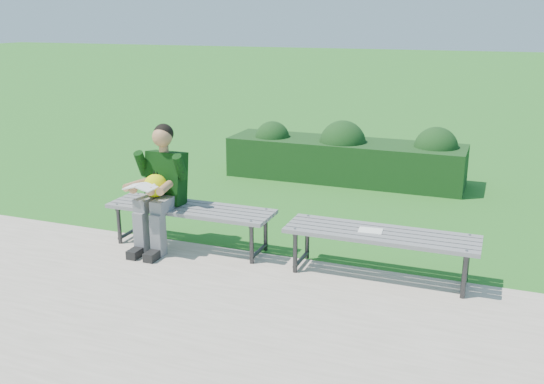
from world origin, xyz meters
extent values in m
plane|color=#316F23|center=(0.00, 0.00, 0.00)|extent=(80.00, 80.00, 0.00)
cube|color=#AAA38C|center=(0.00, -1.75, 0.01)|extent=(30.00, 3.50, 0.02)
cube|color=#163E1A|center=(0.03, 3.25, 0.30)|extent=(3.54, 0.90, 0.60)
sphere|color=#163E1A|center=(-1.11, 3.18, 0.57)|extent=(0.54, 0.54, 0.54)
sphere|color=#163E1A|center=(0.01, 3.19, 0.57)|extent=(0.70, 0.70, 0.70)
sphere|color=#163E1A|center=(1.35, 3.31, 0.57)|extent=(0.64, 0.64, 0.63)
cube|color=gray|center=(-0.79, -0.31, 0.45)|extent=(1.80, 0.08, 0.04)
cube|color=gray|center=(-0.79, -0.21, 0.45)|extent=(1.80, 0.09, 0.04)
cube|color=gray|center=(-0.79, -0.10, 0.45)|extent=(1.80, 0.09, 0.04)
cube|color=gray|center=(-0.79, 0.00, 0.45)|extent=(1.80, 0.09, 0.04)
cube|color=gray|center=(-0.79, 0.11, 0.45)|extent=(1.80, 0.09, 0.04)
cylinder|color=#2D2D30|center=(-1.57, -0.29, 0.23)|extent=(0.04, 0.04, 0.41)
cylinder|color=#2D2D30|center=(-1.57, 0.09, 0.23)|extent=(0.04, 0.04, 0.41)
cylinder|color=#2D2D30|center=(-1.57, -0.10, 0.41)|extent=(0.04, 0.42, 0.04)
cylinder|color=#2D2D30|center=(-1.57, -0.10, 0.08)|extent=(0.04, 0.42, 0.04)
cylinder|color=gray|center=(-1.57, -0.31, 0.47)|extent=(0.02, 0.02, 0.01)
cylinder|color=gray|center=(-1.57, 0.11, 0.47)|extent=(0.02, 0.02, 0.01)
cylinder|color=#2D2D30|center=(-0.01, -0.29, 0.23)|extent=(0.04, 0.04, 0.41)
cylinder|color=#2D2D30|center=(-0.01, 0.09, 0.23)|extent=(0.04, 0.04, 0.41)
cylinder|color=#2D2D30|center=(-0.01, -0.10, 0.41)|extent=(0.04, 0.42, 0.04)
cylinder|color=#2D2D30|center=(-0.01, -0.10, 0.08)|extent=(0.04, 0.42, 0.04)
cylinder|color=gray|center=(-0.01, -0.31, 0.47)|extent=(0.02, 0.02, 0.01)
cylinder|color=gray|center=(-0.01, 0.11, 0.47)|extent=(0.02, 0.02, 0.01)
cube|color=gray|center=(1.25, -0.36, 0.45)|extent=(1.80, 0.08, 0.04)
cube|color=gray|center=(1.25, -0.26, 0.45)|extent=(1.80, 0.08, 0.04)
cube|color=gray|center=(1.25, -0.16, 0.45)|extent=(1.80, 0.09, 0.04)
cube|color=gray|center=(1.25, -0.05, 0.45)|extent=(1.80, 0.09, 0.04)
cube|color=gray|center=(1.25, 0.05, 0.45)|extent=(1.80, 0.09, 0.04)
cylinder|color=#2D2D30|center=(0.47, -0.35, 0.23)|extent=(0.04, 0.04, 0.41)
cylinder|color=#2D2D30|center=(0.47, 0.03, 0.23)|extent=(0.04, 0.04, 0.41)
cylinder|color=#2D2D30|center=(0.47, -0.16, 0.41)|extent=(0.04, 0.42, 0.04)
cylinder|color=#2D2D30|center=(0.47, -0.16, 0.08)|extent=(0.04, 0.42, 0.04)
cylinder|color=gray|center=(0.47, -0.36, 0.47)|extent=(0.02, 0.02, 0.01)
cylinder|color=gray|center=(0.47, 0.05, 0.47)|extent=(0.02, 0.02, 0.01)
cylinder|color=#2D2D30|center=(2.03, -0.35, 0.23)|extent=(0.04, 0.04, 0.41)
cylinder|color=#2D2D30|center=(2.03, 0.03, 0.23)|extent=(0.04, 0.04, 0.41)
cylinder|color=#2D2D30|center=(2.03, -0.16, 0.41)|extent=(0.04, 0.42, 0.04)
cylinder|color=#2D2D30|center=(2.03, -0.16, 0.08)|extent=(0.04, 0.42, 0.04)
cylinder|color=gray|center=(2.03, -0.36, 0.47)|extent=(0.02, 0.02, 0.01)
cylinder|color=gray|center=(2.03, 0.05, 0.47)|extent=(0.02, 0.02, 0.01)
cube|color=gray|center=(-1.19, -0.26, 0.54)|extent=(0.14, 0.42, 0.13)
cube|color=gray|center=(-0.99, -0.26, 0.54)|extent=(0.14, 0.42, 0.13)
cube|color=gray|center=(-1.19, -0.44, 0.24)|extent=(0.12, 0.13, 0.45)
cube|color=gray|center=(-0.99, -0.44, 0.24)|extent=(0.12, 0.13, 0.45)
cube|color=black|center=(-1.19, -0.54, 0.07)|extent=(0.11, 0.26, 0.09)
cube|color=black|center=(-0.99, -0.54, 0.07)|extent=(0.11, 0.26, 0.09)
cube|color=black|center=(-1.09, -0.06, 0.75)|extent=(0.40, 0.30, 0.59)
cylinder|color=#AE7850|center=(-1.09, -0.08, 1.07)|extent=(0.10, 0.10, 0.08)
sphere|color=#AE7850|center=(-1.09, -0.10, 1.20)|extent=(0.21, 0.21, 0.21)
sphere|color=black|center=(-1.09, -0.07, 1.23)|extent=(0.21, 0.21, 0.21)
cylinder|color=black|center=(-1.32, -0.16, 0.91)|extent=(0.10, 0.21, 0.30)
cylinder|color=black|center=(-0.86, -0.16, 0.91)|extent=(0.10, 0.21, 0.30)
cylinder|color=#AE7850|center=(-1.26, -0.38, 0.74)|extent=(0.14, 0.31, 0.08)
cylinder|color=#AE7850|center=(-0.92, -0.38, 0.74)|extent=(0.14, 0.31, 0.08)
sphere|color=#AE7850|center=(-1.19, -0.54, 0.74)|extent=(0.09, 0.09, 0.09)
sphere|color=#AE7850|center=(-0.99, -0.54, 0.74)|extent=(0.09, 0.09, 0.09)
sphere|color=#C0CA06|center=(-1.09, -0.28, 0.72)|extent=(0.24, 0.24, 0.24)
cone|color=orange|center=(-1.09, -0.40, 0.71)|extent=(0.07, 0.07, 0.07)
cone|color=black|center=(-1.10, -0.27, 0.85)|extent=(0.03, 0.04, 0.08)
cone|color=black|center=(-1.07, -0.26, 0.85)|extent=(0.03, 0.04, 0.06)
sphere|color=white|center=(-1.13, -0.38, 0.75)|extent=(0.04, 0.04, 0.04)
sphere|color=white|center=(-1.04, -0.38, 0.75)|extent=(0.04, 0.04, 0.04)
cube|color=white|center=(-1.16, -0.56, 0.79)|extent=(0.15, 0.20, 0.05)
cube|color=white|center=(-1.01, -0.56, 0.79)|extent=(0.15, 0.20, 0.05)
cube|color=white|center=(1.15, -0.16, 0.47)|extent=(0.23, 0.18, 0.01)
camera|label=1|loc=(2.19, -5.49, 2.42)|focal=40.00mm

